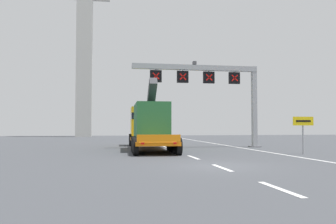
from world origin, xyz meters
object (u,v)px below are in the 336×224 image
object	(u,v)px
overhead_lane_gantry	(212,81)
heavy_haul_truck_orange	(148,124)
exit_sign_yellow	(303,126)
bridge_pylon_distant	(85,20)

from	to	relation	value
overhead_lane_gantry	heavy_haul_truck_orange	size ratio (longest dim) A/B	0.80
heavy_haul_truck_orange	exit_sign_yellow	distance (m)	12.29
heavy_haul_truck_orange	exit_sign_yellow	size ratio (longest dim) A/B	5.75
exit_sign_yellow	heavy_haul_truck_orange	bearing A→B (deg)	139.56
bridge_pylon_distant	exit_sign_yellow	bearing A→B (deg)	-68.35
overhead_lane_gantry	exit_sign_yellow	bearing A→B (deg)	-65.38
overhead_lane_gantry	exit_sign_yellow	size ratio (longest dim) A/B	4.61
overhead_lane_gantry	heavy_haul_truck_orange	world-z (taller)	overhead_lane_gantry
overhead_lane_gantry	bridge_pylon_distant	xyz separation A→B (m)	(-13.46, 35.16, 15.49)
bridge_pylon_distant	heavy_haul_truck_orange	bearing A→B (deg)	-77.50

